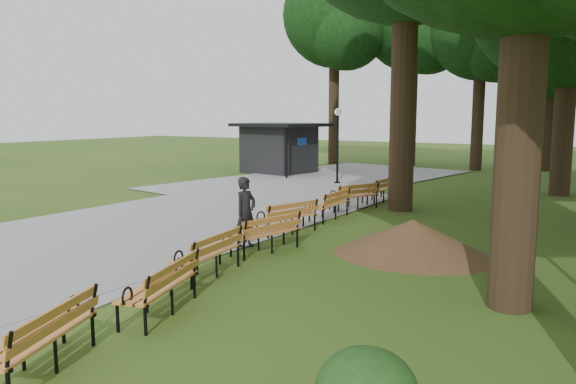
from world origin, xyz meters
The scene contains 14 objects.
ground centered at (0.00, 0.00, 0.00)m, with size 100.00×100.00×0.00m, color #2F4E16.
path centered at (-4.00, 3.00, 0.03)m, with size 12.00×38.00×0.06m, color gray.
person centered at (-0.14, 1.16, 0.83)m, with size 0.60×0.40×1.66m, color black.
kiosk centered at (-8.17, 15.56, 1.31)m, with size 4.19×3.64×2.62m, color black, non-canonical shape.
lamp_post centered at (-3.44, 12.87, 2.39)m, with size 0.32×0.32×3.35m.
dirt_mound centered at (3.44, 2.43, 0.40)m, with size 2.98×2.98×0.80m, color #47301C.
bench_0 centered at (1.35, -5.28, 0.44)m, with size 1.90×0.64×0.88m, color #CA732E, non-canonical shape.
bench_1 centered at (1.20, -3.09, 0.44)m, with size 1.90×0.64×0.88m, color #CA732E, non-canonical shape.
bench_2 centered at (0.53, -1.11, 0.44)m, with size 1.90×0.64×0.88m, color #CA732E, non-canonical shape.
bench_3 centered at (0.49, 1.01, 0.44)m, with size 1.90×0.64×0.88m, color #CA732E, non-canonical shape.
bench_4 centered at (-0.10, 2.92, 0.44)m, with size 1.90×0.64×0.88m, color #CA732E, non-canonical shape.
bench_5 centered at (-0.05, 5.29, 0.44)m, with size 1.90×0.64×0.88m, color #CA732E, non-canonical shape.
bench_6 centered at (-0.13, 7.23, 0.44)m, with size 1.90×0.64×0.88m, color #CA732E, non-canonical shape.
bench_7 centered at (-0.01, 9.08, 0.44)m, with size 1.90×0.64×0.88m, color #CA732E, non-canonical shape.
Camera 1 is at (7.15, -9.13, 3.09)m, focal length 34.31 mm.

